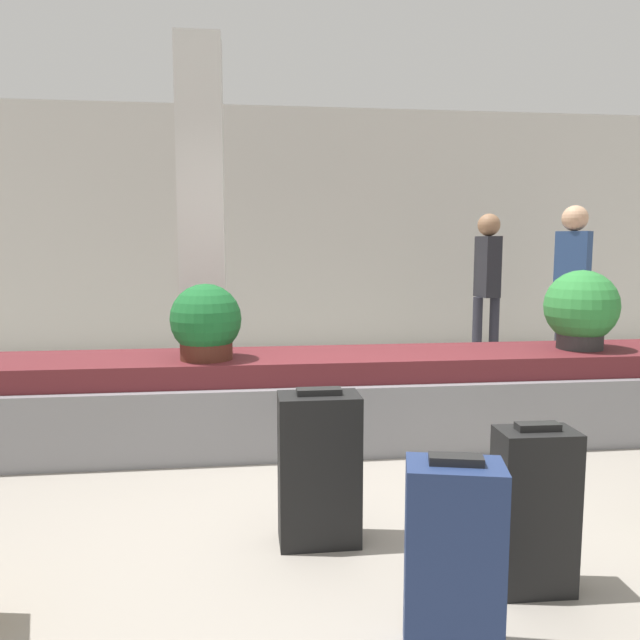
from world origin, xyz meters
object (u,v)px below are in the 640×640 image
(traveler_0, at_px, (572,277))
(potted_plant_1, at_px, (581,310))
(suitcase_0, at_px, (319,468))
(suitcase_1, at_px, (534,510))
(suitcase_3, at_px, (453,560))
(pillar, at_px, (202,228))
(traveler_1, at_px, (487,277))
(potted_plant_0, at_px, (206,323))

(traveler_0, bearing_deg, potted_plant_1, -69.49)
(suitcase_0, relative_size, traveler_0, 0.42)
(suitcase_0, height_order, suitcase_1, suitcase_0)
(suitcase_1, bearing_deg, suitcase_0, 149.40)
(suitcase_1, relative_size, suitcase_3, 0.99)
(pillar, xyz_separation_m, suitcase_0, (0.70, -2.68, -1.23))
(pillar, xyz_separation_m, potted_plant_1, (2.92, -1.12, -0.64))
(suitcase_0, height_order, traveler_1, traveler_1)
(potted_plant_1, xyz_separation_m, traveler_1, (0.17, 2.31, 0.13))
(suitcase_0, distance_m, potted_plant_0, 1.68)
(traveler_0, height_order, traveler_1, traveler_0)
(suitcase_3, distance_m, traveler_0, 4.85)
(potted_plant_1, relative_size, traveler_0, 0.33)
(suitcase_3, distance_m, traveler_1, 5.23)
(pillar, relative_size, traveler_1, 1.78)
(pillar, distance_m, suitcase_1, 3.78)
(suitcase_1, height_order, suitcase_3, suitcase_3)
(traveler_0, bearing_deg, suitcase_1, -73.42)
(potted_plant_1, xyz_separation_m, traveler_0, (0.77, 1.54, 0.17))
(suitcase_1, height_order, traveler_1, traveler_1)
(potted_plant_0, relative_size, potted_plant_1, 0.87)
(suitcase_1, xyz_separation_m, potted_plant_0, (-1.46, 2.00, 0.56))
(traveler_1, bearing_deg, suitcase_0, -36.84)
(suitcase_0, distance_m, suitcase_3, 0.97)
(pillar, bearing_deg, potted_plant_0, -85.91)
(pillar, bearing_deg, suitcase_3, -73.36)
(suitcase_1, distance_m, potted_plant_1, 2.58)
(potted_plant_0, relative_size, traveler_0, 0.29)
(potted_plant_1, relative_size, traveler_1, 0.34)
(traveler_0, bearing_deg, potted_plant_0, -108.50)
(suitcase_1, bearing_deg, traveler_0, 61.25)
(pillar, height_order, suitcase_0, pillar)
(suitcase_1, bearing_deg, suitcase_3, -140.71)
(traveler_0, bearing_deg, traveler_1, 174.88)
(suitcase_1, xyz_separation_m, potted_plant_1, (1.37, 2.10, 0.61))
(pillar, height_order, traveler_0, pillar)
(suitcase_0, bearing_deg, potted_plant_1, 35.33)
(traveler_0, bearing_deg, pillar, -126.47)
(potted_plant_0, relative_size, traveler_1, 0.29)
(suitcase_3, relative_size, traveler_0, 0.40)
(suitcase_1, height_order, traveler_0, traveler_0)
(pillar, xyz_separation_m, suitcase_3, (1.07, -3.59, -1.24))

